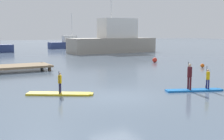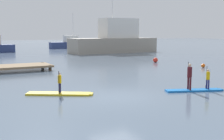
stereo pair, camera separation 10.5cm
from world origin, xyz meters
name	(u,v)px [view 2 (the right image)]	position (x,y,z in m)	size (l,w,h in m)	color
ground_plane	(117,97)	(0.00, 0.00, 0.00)	(240.00, 240.00, 0.00)	slate
paddleboard_near	(60,94)	(-2.48, 1.97, 0.05)	(3.43, 2.47, 0.10)	gold
paddler_child_solo	(60,81)	(-2.48, 1.96, 0.74)	(0.28, 0.35, 1.23)	#19194C
paddleboard_far	(194,90)	(4.73, -0.85, 0.05)	(3.37, 1.71, 0.10)	blue
paddler_adult	(190,75)	(4.44, -0.73, 0.97)	(0.35, 0.46, 1.60)	#4C1419
paddler_child_front	(208,78)	(5.50, -1.13, 0.76)	(0.27, 0.39, 1.33)	#19194C
fishing_boat_white_large	(115,40)	(16.81, 30.30, 2.08)	(15.26, 4.96, 13.64)	#9E9384
trawler_grey_distant	(69,44)	(14.63, 47.00, 1.01)	(8.37, 2.73, 7.53)	navy
floating_dock	(2,67)	(-3.84, 13.43, 0.40)	(8.31, 3.12, 0.50)	#846B4C
mooring_buoy_near	(156,60)	(12.68, 13.39, 0.28)	(0.55, 0.55, 0.55)	red
mooring_buoy_mid	(203,66)	(13.77, 7.21, 0.19)	(0.39, 0.39, 0.39)	orange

